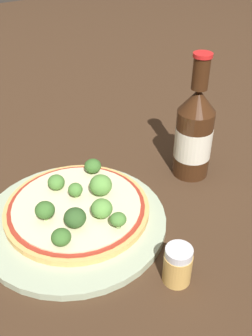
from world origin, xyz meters
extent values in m
plane|color=#3D2819|center=(0.00, 0.00, 0.00)|extent=(3.00, 3.00, 0.00)
cylinder|color=#A3B293|center=(-0.01, -0.01, 0.01)|extent=(0.28, 0.28, 0.01)
cylinder|color=tan|center=(0.00, 0.01, 0.02)|extent=(0.23, 0.23, 0.01)
cylinder|color=maroon|center=(0.00, 0.01, 0.02)|extent=(0.21, 0.21, 0.00)
cylinder|color=beige|center=(0.00, 0.01, 0.02)|extent=(0.20, 0.20, 0.00)
cylinder|color=#89A866|center=(0.05, 0.01, 0.03)|extent=(0.01, 0.01, 0.01)
ellipsoid|color=#568E3D|center=(0.05, 0.01, 0.04)|extent=(0.04, 0.04, 0.03)
cylinder|color=#89A866|center=(-0.05, 0.00, 0.03)|extent=(0.01, 0.01, 0.01)
ellipsoid|color=#386628|center=(-0.05, 0.00, 0.04)|extent=(0.03, 0.03, 0.02)
cylinder|color=#89A866|center=(0.01, 0.02, 0.03)|extent=(0.01, 0.01, 0.01)
ellipsoid|color=#477A33|center=(0.01, 0.02, 0.04)|extent=(0.02, 0.02, 0.02)
cylinder|color=#89A866|center=(0.06, 0.07, 0.03)|extent=(0.01, 0.01, 0.01)
ellipsoid|color=#386628|center=(0.06, 0.07, 0.04)|extent=(0.03, 0.03, 0.02)
cylinder|color=#89A866|center=(0.03, -0.07, 0.03)|extent=(0.01, 0.01, 0.01)
ellipsoid|color=#477A33|center=(0.03, -0.07, 0.04)|extent=(0.02, 0.02, 0.02)
cylinder|color=#89A866|center=(-0.06, -0.06, 0.03)|extent=(0.01, 0.01, 0.01)
ellipsoid|color=#386628|center=(-0.06, -0.06, 0.04)|extent=(0.03, 0.03, 0.02)
cylinder|color=#89A866|center=(0.02, -0.04, 0.03)|extent=(0.01, 0.01, 0.01)
ellipsoid|color=#568E3D|center=(0.02, -0.04, 0.04)|extent=(0.03, 0.03, 0.03)
cylinder|color=#89A866|center=(-0.01, 0.06, 0.03)|extent=(0.01, 0.01, 0.01)
ellipsoid|color=#477A33|center=(-0.01, 0.06, 0.04)|extent=(0.03, 0.03, 0.02)
cylinder|color=#89A866|center=(-0.02, -0.04, 0.03)|extent=(0.01, 0.01, 0.01)
ellipsoid|color=#2D5123|center=(-0.02, -0.04, 0.04)|extent=(0.03, 0.03, 0.03)
cylinder|color=#381E0F|center=(0.23, 0.00, 0.06)|extent=(0.06, 0.06, 0.12)
cylinder|color=beige|center=(0.23, 0.00, 0.06)|extent=(0.07, 0.07, 0.06)
cone|color=#381E0F|center=(0.23, 0.00, 0.14)|extent=(0.06, 0.06, 0.04)
cylinder|color=#381E0F|center=(0.23, 0.00, 0.19)|extent=(0.03, 0.03, 0.05)
cylinder|color=red|center=(0.23, 0.00, 0.22)|extent=(0.03, 0.03, 0.01)
cylinder|color=tan|center=(0.05, -0.18, 0.02)|extent=(0.04, 0.04, 0.05)
cylinder|color=silver|center=(0.05, -0.18, 0.05)|extent=(0.04, 0.04, 0.01)
camera|label=1|loc=(-0.19, -0.43, 0.42)|focal=42.00mm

